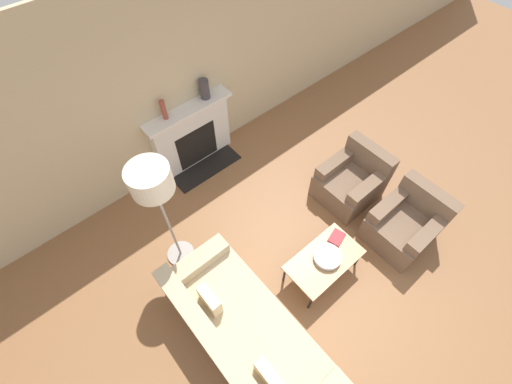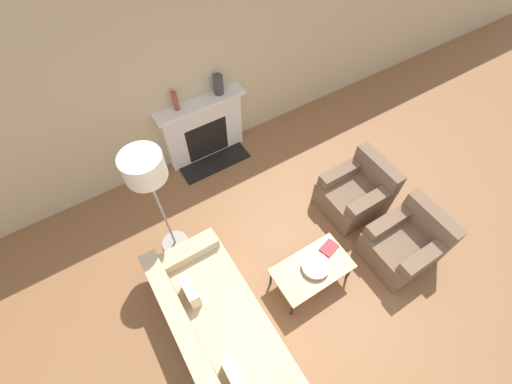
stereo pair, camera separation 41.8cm
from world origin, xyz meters
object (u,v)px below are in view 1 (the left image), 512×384
at_px(armchair_near, 406,223).
at_px(couch, 245,336).
at_px(book, 337,237).
at_px(mantel_vase_center_left, 204,89).
at_px(fireplace, 193,136).
at_px(floor_lamp, 153,187).
at_px(coffee_table, 324,260).
at_px(bowl, 327,257).
at_px(mantel_vase_left, 164,110).
at_px(armchair_far, 352,181).

bearing_deg(armchair_near, couch, -96.90).
xyz_separation_m(book, mantel_vase_center_left, (-0.09, 2.63, 0.82)).
distance_m(fireplace, floor_lamp, 2.03).
relative_size(couch, armchair_near, 2.53).
bearing_deg(armchair_near, coffee_table, -104.81).
distance_m(bowl, mantel_vase_left, 2.89).
distance_m(book, mantel_vase_left, 2.86).
bearing_deg(book, mantel_vase_center_left, 76.75).
xyz_separation_m(fireplace, book, (0.43, -2.61, -0.11)).
bearing_deg(fireplace, couch, -113.97).
bearing_deg(book, mantel_vase_left, 90.99).
bearing_deg(mantel_vase_left, bowl, -80.46).
xyz_separation_m(armchair_far, bowl, (-1.25, -0.63, 0.15)).
bearing_deg(mantel_vase_center_left, floor_lamp, -139.40).
xyz_separation_m(fireplace, mantel_vase_left, (-0.34, 0.01, 0.71)).
height_order(fireplace, couch, fireplace).
xyz_separation_m(fireplace, couch, (-1.22, -2.74, -0.25)).
bearing_deg(couch, book, -85.60).
bearing_deg(bowl, couch, -179.35).
height_order(book, mantel_vase_left, mantel_vase_left).
height_order(book, floor_lamp, floor_lamp).
relative_size(couch, floor_lamp, 1.18).
height_order(bowl, book, bowl).
distance_m(armchair_far, floor_lamp, 2.96).
distance_m(armchair_near, floor_lamp, 3.36).
bearing_deg(bowl, mantel_vase_left, 99.54).
bearing_deg(mantel_vase_center_left, armchair_near, -71.32).
xyz_separation_m(armchair_near, armchair_far, (0.00, 0.96, 0.00)).
bearing_deg(floor_lamp, bowl, -48.00).
height_order(armchair_near, book, armchair_near).
distance_m(couch, armchair_near, 2.61).
relative_size(fireplace, mantel_vase_left, 4.63).
bearing_deg(floor_lamp, book, -39.63).
distance_m(floor_lamp, mantel_vase_center_left, 2.02).
bearing_deg(fireplace, book, -80.59).
xyz_separation_m(fireplace, floor_lamp, (-1.17, -1.28, 1.04)).
bearing_deg(book, couch, 169.09).
bearing_deg(armchair_far, couch, -76.05).
bearing_deg(mantel_vase_left, coffee_table, -81.03).
relative_size(book, mantel_vase_left, 0.85).
height_order(armchair_near, mantel_vase_left, mantel_vase_left).
bearing_deg(fireplace, mantel_vase_center_left, 2.49).
xyz_separation_m(bowl, floor_lamp, (-1.30, 1.44, 1.12)).
bearing_deg(book, fireplace, 84.10).
bearing_deg(mantel_vase_left, book, -73.70).
distance_m(armchair_near, armchair_far, 0.96).
bearing_deg(mantel_vase_left, armchair_near, -60.85).
relative_size(fireplace, book, 5.47).
relative_size(bowl, mantel_vase_left, 1.15).
height_order(fireplace, bowl, fireplace).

